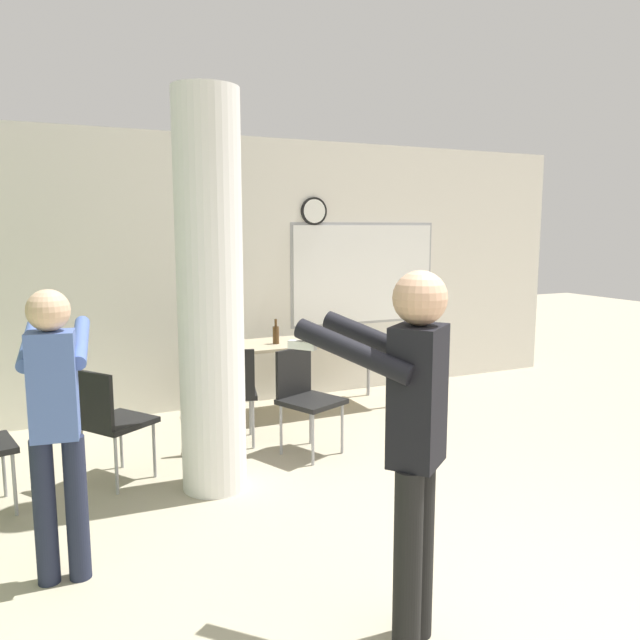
{
  "coord_description": "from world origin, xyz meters",
  "views": [
    {
      "loc": [
        -2.14,
        -1.26,
        1.87
      ],
      "look_at": [
        -0.28,
        2.71,
        1.22
      ],
      "focal_mm": 35.0,
      "sensor_mm": 36.0,
      "label": 1
    }
  ],
  "objects_px": {
    "chair_near_pillar": "(109,417)",
    "bottle_on_table": "(276,334)",
    "person_playing_front": "(411,431)",
    "person_watching_back": "(55,413)",
    "folding_table": "(307,345)",
    "chair_table_front": "(305,393)",
    "chair_table_left": "(231,388)"
  },
  "relations": [
    {
      "from": "chair_near_pillar",
      "to": "bottle_on_table",
      "type": "bearing_deg",
      "value": 31.31
    },
    {
      "from": "person_playing_front",
      "to": "person_watching_back",
      "type": "distance_m",
      "value": 1.85
    },
    {
      "from": "folding_table",
      "to": "chair_table_front",
      "type": "xyz_separation_m",
      "value": [
        -0.5,
        -1.09,
        -0.18
      ]
    },
    {
      "from": "folding_table",
      "to": "chair_table_left",
      "type": "xyz_separation_m",
      "value": [
        -1.02,
        -0.67,
        -0.18
      ]
    },
    {
      "from": "folding_table",
      "to": "person_watching_back",
      "type": "distance_m",
      "value": 3.35
    },
    {
      "from": "folding_table",
      "to": "person_watching_back",
      "type": "height_order",
      "value": "person_watching_back"
    },
    {
      "from": "person_playing_front",
      "to": "person_watching_back",
      "type": "relative_size",
      "value": 1.08
    },
    {
      "from": "person_playing_front",
      "to": "chair_table_left",
      "type": "bearing_deg",
      "value": 88.95
    },
    {
      "from": "bottle_on_table",
      "to": "person_playing_front",
      "type": "relative_size",
      "value": 0.15
    },
    {
      "from": "chair_table_left",
      "to": "person_playing_front",
      "type": "height_order",
      "value": "person_playing_front"
    },
    {
      "from": "chair_table_left",
      "to": "folding_table",
      "type": "bearing_deg",
      "value": 33.41
    },
    {
      "from": "folding_table",
      "to": "chair_near_pillar",
      "type": "distance_m",
      "value": 2.33
    },
    {
      "from": "bottle_on_table",
      "to": "person_playing_front",
      "type": "xyz_separation_m",
      "value": [
        -0.71,
        -3.47,
        0.16
      ]
    },
    {
      "from": "bottle_on_table",
      "to": "chair_table_left",
      "type": "bearing_deg",
      "value": -136.66
    },
    {
      "from": "chair_near_pillar",
      "to": "person_watching_back",
      "type": "height_order",
      "value": "person_watching_back"
    },
    {
      "from": "person_playing_front",
      "to": "person_watching_back",
      "type": "xyz_separation_m",
      "value": [
        -1.38,
        1.23,
        -0.08
      ]
    },
    {
      "from": "chair_near_pillar",
      "to": "chair_table_left",
      "type": "height_order",
      "value": "same"
    },
    {
      "from": "bottle_on_table",
      "to": "chair_table_front",
      "type": "distance_m",
      "value": 1.09
    },
    {
      "from": "chair_near_pillar",
      "to": "person_playing_front",
      "type": "xyz_separation_m",
      "value": [
        0.99,
        -2.43,
        0.49
      ]
    },
    {
      "from": "bottle_on_table",
      "to": "person_watching_back",
      "type": "distance_m",
      "value": 3.06
    },
    {
      "from": "person_watching_back",
      "to": "person_playing_front",
      "type": "bearing_deg",
      "value": -41.85
    },
    {
      "from": "folding_table",
      "to": "person_watching_back",
      "type": "xyz_separation_m",
      "value": [
        -2.44,
        -2.28,
        0.23
      ]
    },
    {
      "from": "bottle_on_table",
      "to": "chair_near_pillar",
      "type": "height_order",
      "value": "bottle_on_table"
    },
    {
      "from": "bottle_on_table",
      "to": "chair_table_front",
      "type": "relative_size",
      "value": 0.28
    },
    {
      "from": "folding_table",
      "to": "chair_near_pillar",
      "type": "relative_size",
      "value": 2.12
    },
    {
      "from": "chair_table_left",
      "to": "person_watching_back",
      "type": "relative_size",
      "value": 0.55
    },
    {
      "from": "chair_near_pillar",
      "to": "person_watching_back",
      "type": "relative_size",
      "value": 0.55
    },
    {
      "from": "person_watching_back",
      "to": "chair_near_pillar",
      "type": "bearing_deg",
      "value": 72.2
    },
    {
      "from": "chair_near_pillar",
      "to": "person_playing_front",
      "type": "bearing_deg",
      "value": -67.84
    },
    {
      "from": "bottle_on_table",
      "to": "person_watching_back",
      "type": "height_order",
      "value": "person_watching_back"
    },
    {
      "from": "chair_near_pillar",
      "to": "person_watching_back",
      "type": "distance_m",
      "value": 1.33
    },
    {
      "from": "chair_near_pillar",
      "to": "chair_table_front",
      "type": "relative_size",
      "value": 1.0
    }
  ]
}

